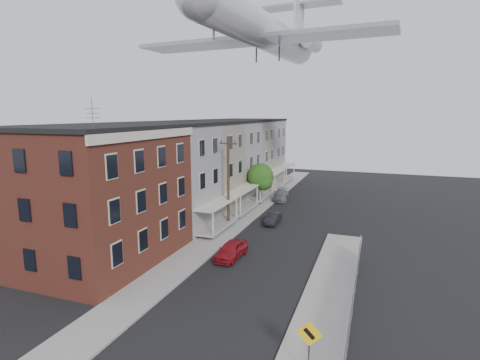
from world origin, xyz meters
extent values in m
plane|color=black|center=(0.00, 0.00, 0.00)|extent=(120.00, 120.00, 0.00)
cube|color=gray|center=(-5.50, 24.00, 0.06)|extent=(3.00, 62.00, 0.12)
cube|color=gray|center=(5.50, 6.00, 0.06)|extent=(3.00, 26.00, 0.12)
cube|color=gray|center=(-4.05, 24.00, 0.07)|extent=(0.15, 62.00, 0.14)
cube|color=gray|center=(4.05, 6.00, 0.07)|extent=(0.15, 26.00, 0.14)
cube|color=#341410|center=(-12.00, 7.00, 5.00)|extent=(10.00, 12.00, 10.00)
cube|color=black|center=(-12.00, 7.00, 10.15)|extent=(10.30, 12.30, 0.30)
cube|color=beige|center=(-6.92, 7.00, 9.70)|extent=(0.16, 12.20, 0.60)
cylinder|color=#515156|center=(-10.00, 5.00, 11.15)|extent=(0.04, 0.04, 2.00)
cube|color=slate|center=(-12.00, 16.50, 5.00)|extent=(10.00, 7.00, 10.00)
cube|color=black|center=(-12.00, 16.50, 10.15)|extent=(10.25, 7.00, 0.30)
cube|color=gray|center=(-6.10, 16.50, 0.55)|extent=(1.80, 6.40, 0.25)
cube|color=beige|center=(-6.10, 16.50, 2.75)|extent=(1.90, 6.50, 0.15)
cube|color=gray|center=(-12.00, 23.50, 5.00)|extent=(10.00, 7.00, 10.00)
cube|color=black|center=(-12.00, 23.50, 10.15)|extent=(10.25, 7.00, 0.30)
cube|color=gray|center=(-6.10, 23.50, 0.55)|extent=(1.80, 6.40, 0.25)
cube|color=beige|center=(-6.10, 23.50, 2.75)|extent=(1.90, 6.50, 0.15)
cube|color=slate|center=(-12.00, 30.50, 5.00)|extent=(10.00, 7.00, 10.00)
cube|color=black|center=(-12.00, 30.50, 10.15)|extent=(10.25, 7.00, 0.30)
cube|color=gray|center=(-6.10, 30.50, 0.55)|extent=(1.80, 6.40, 0.25)
cube|color=beige|center=(-6.10, 30.50, 2.75)|extent=(1.90, 6.50, 0.15)
cube|color=gray|center=(-12.00, 37.50, 5.00)|extent=(10.00, 7.00, 10.00)
cube|color=black|center=(-12.00, 37.50, 10.15)|extent=(10.25, 7.00, 0.30)
cube|color=gray|center=(-6.10, 37.50, 0.55)|extent=(1.80, 6.40, 0.25)
cube|color=beige|center=(-6.10, 37.50, 2.75)|extent=(1.90, 6.50, 0.15)
cube|color=slate|center=(-12.00, 44.50, 5.00)|extent=(10.00, 7.00, 10.00)
cube|color=black|center=(-12.00, 44.50, 10.15)|extent=(10.25, 7.00, 0.30)
cube|color=gray|center=(-6.10, 44.50, 0.55)|extent=(1.80, 6.40, 0.25)
cube|color=beige|center=(-6.10, 44.50, 2.75)|extent=(1.90, 6.50, 0.15)
cylinder|color=gray|center=(7.00, 2.00, 0.95)|extent=(0.06, 0.06, 1.90)
cylinder|color=gray|center=(7.00, 5.00, 0.95)|extent=(0.06, 0.06, 1.90)
cylinder|color=gray|center=(7.00, 8.00, 0.95)|extent=(0.06, 0.06, 1.90)
cylinder|color=gray|center=(7.00, 11.00, 0.95)|extent=(0.06, 0.06, 1.90)
cylinder|color=gray|center=(7.00, 14.00, 0.95)|extent=(0.06, 0.06, 1.90)
cube|color=gray|center=(7.00, 5.00, 1.85)|extent=(0.04, 18.00, 0.04)
cube|color=gray|center=(7.00, 5.00, 0.95)|extent=(0.02, 18.00, 1.80)
cylinder|color=#515156|center=(5.60, -1.00, 1.30)|extent=(0.07, 0.07, 2.60)
cube|color=yellow|center=(5.60, -1.04, 2.25)|extent=(1.10, 0.03, 1.10)
cube|color=black|center=(5.60, -1.06, 2.25)|extent=(0.52, 0.02, 0.52)
cylinder|color=black|center=(-5.60, 18.00, 4.50)|extent=(0.26, 0.26, 9.00)
cube|color=black|center=(-5.60, 18.00, 8.30)|extent=(1.80, 0.12, 0.12)
cylinder|color=black|center=(-6.30, 18.00, 8.50)|extent=(0.08, 0.08, 0.25)
cylinder|color=black|center=(-4.90, 18.00, 8.50)|extent=(0.08, 0.08, 0.25)
cylinder|color=black|center=(-5.40, 28.00, 1.20)|extent=(0.24, 0.24, 2.40)
sphere|color=#174111|center=(-5.40, 28.00, 3.60)|extent=(3.20, 3.20, 3.20)
sphere|color=#174111|center=(-4.90, 27.70, 3.04)|extent=(2.24, 2.24, 2.24)
imported|color=maroon|center=(-2.42, 10.65, 0.67)|extent=(1.77, 4.02, 1.34)
imported|color=black|center=(-1.80, 20.73, 0.54)|extent=(1.22, 3.33, 1.09)
imported|color=slate|center=(-3.60, 31.36, 0.64)|extent=(2.34, 4.59, 1.28)
cylinder|color=#BBBABF|center=(-4.53, 26.06, 19.89)|extent=(5.89, 27.79, 3.68)
cone|color=#BBBABF|center=(-3.42, 39.81, 19.89)|extent=(3.94, 3.73, 3.68)
cube|color=#939399|center=(-4.67, 24.34, 18.74)|extent=(27.88, 7.03, 0.40)
cylinder|color=#939399|center=(-6.49, 36.02, 20.12)|extent=(2.20, 4.73, 1.84)
cylinder|color=#939399|center=(-0.99, 35.58, 20.12)|extent=(2.20, 4.73, 1.84)
cube|color=#BBBABF|center=(-3.46, 39.24, 23.11)|extent=(0.64, 4.38, 6.44)
cube|color=#939399|center=(-3.37, 40.38, 26.10)|extent=(11.12, 3.86, 0.29)
cylinder|color=#515156|center=(-5.45, 14.60, 17.82)|extent=(0.18, 0.18, 1.38)
camera|label=1|loc=(7.73, -15.13, 11.12)|focal=28.00mm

